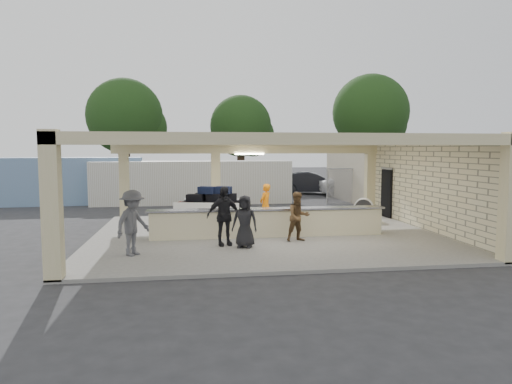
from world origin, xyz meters
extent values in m
plane|color=#28282A|center=(0.00, 0.00, 0.00)|extent=(120.00, 120.00, 0.00)
cube|color=slate|center=(0.00, 0.00, 0.05)|extent=(12.00, 10.00, 0.10)
cube|color=#C5BC84|center=(0.00, 0.00, 3.50)|extent=(12.00, 10.00, 0.02)
cube|color=beige|center=(6.00, 0.00, 1.75)|extent=(0.02, 10.00, 3.50)
cube|color=black|center=(5.94, 3.20, 1.15)|extent=(0.10, 0.95, 2.10)
cube|color=#C5BC84|center=(0.00, 4.75, 3.20)|extent=(12.00, 0.50, 0.60)
cube|color=#C5BC84|center=(0.00, -4.85, 3.35)|extent=(12.00, 0.30, 0.30)
cube|color=#C5BC84|center=(-5.50, 4.75, 1.80)|extent=(0.40, 0.40, 3.50)
cube|color=#C5BC84|center=(-1.50, 4.75, 1.80)|extent=(0.40, 0.40, 3.50)
cube|color=#C5BC84|center=(5.80, 4.80, 1.80)|extent=(0.40, 0.40, 3.50)
cube|color=#C5BC84|center=(-5.80, -4.80, 1.80)|extent=(0.40, 0.40, 3.50)
cube|color=#C5BC84|center=(5.80, -4.80, 1.80)|extent=(0.40, 0.40, 3.50)
cube|color=white|center=(0.00, 4.50, 2.88)|extent=(1.30, 0.12, 0.06)
cube|color=#FFEABF|center=(3.80, 1.50, 3.47)|extent=(0.55, 0.55, 0.04)
cube|color=#FFEABF|center=(3.80, -0.50, 3.47)|extent=(0.55, 0.55, 0.04)
cube|color=#FFEABF|center=(3.80, -2.50, 3.47)|extent=(0.55, 0.55, 0.04)
cube|color=beige|center=(0.00, -0.50, 0.55)|extent=(8.00, 0.50, 0.90)
cube|color=#B7B7BC|center=(0.00, -0.50, 1.05)|extent=(8.20, 0.58, 0.06)
cube|color=white|center=(-1.80, 1.95, 0.73)|extent=(2.95, 2.18, 0.13)
cylinder|color=black|center=(-2.97, 1.64, 0.31)|extent=(0.23, 0.44, 0.42)
cylinder|color=black|center=(-2.68, 2.77, 0.31)|extent=(0.23, 0.44, 0.42)
cylinder|color=black|center=(-0.92, 1.12, 0.31)|extent=(0.23, 0.44, 0.42)
cylinder|color=black|center=(-0.64, 2.25, 0.31)|extent=(0.23, 0.44, 0.42)
cube|color=white|center=(-1.61, 2.71, 0.94)|extent=(2.57, 0.70, 0.32)
cube|color=white|center=(-2.00, 1.18, 0.94)|extent=(2.57, 0.70, 0.32)
cube|color=black|center=(-2.70, 1.85, 0.93)|extent=(0.69, 0.54, 0.27)
cube|color=black|center=(-1.98, 1.66, 0.93)|extent=(0.69, 0.54, 0.27)
cube|color=black|center=(-1.27, 1.48, 0.93)|extent=(0.69, 0.54, 0.27)
cube|color=black|center=(-2.54, 2.46, 0.93)|extent=(0.69, 0.54, 0.27)
cube|color=black|center=(-1.83, 2.28, 0.93)|extent=(0.69, 0.54, 0.27)
cube|color=black|center=(-1.11, 2.10, 0.93)|extent=(0.69, 0.54, 0.27)
cube|color=black|center=(-2.47, 1.90, 1.22)|extent=(0.69, 0.54, 0.27)
cube|color=black|center=(-1.70, 1.92, 1.22)|extent=(0.69, 0.54, 0.27)
cube|color=black|center=(-1.14, 2.00, 1.22)|extent=(0.69, 0.54, 0.27)
cube|color=black|center=(-2.13, 2.36, 1.22)|extent=(0.69, 0.54, 0.27)
cube|color=black|center=(-2.01, 2.00, 1.50)|extent=(0.69, 0.54, 0.27)
cube|color=black|center=(-1.37, 1.94, 1.50)|extent=(0.69, 0.54, 0.27)
cube|color=#590F0C|center=(-2.83, 1.77, 0.93)|extent=(0.69, 0.54, 0.27)
cube|color=black|center=(-0.80, 2.02, 0.93)|extent=(0.69, 0.54, 0.27)
cylinder|color=white|center=(4.70, 2.68, 0.60)|extent=(0.86, 0.61, 0.82)
cylinder|color=black|center=(4.70, 2.68, 0.60)|extent=(0.79, 0.60, 0.73)
cube|color=white|center=(4.42, 2.68, 0.24)|extent=(0.05, 0.46, 0.27)
cube|color=white|center=(4.97, 2.68, 0.24)|extent=(0.05, 0.46, 0.27)
imported|color=orange|center=(0.25, 1.57, 0.93)|extent=(0.64, 0.68, 1.66)
imported|color=brown|center=(0.84, -1.43, 0.91)|extent=(0.83, 0.48, 1.61)
imported|color=black|center=(-1.62, -1.74, 1.03)|extent=(1.15, 0.65, 1.86)
imported|color=#4F5055|center=(-4.26, -2.73, 1.03)|extent=(1.05, 1.22, 1.86)
imported|color=black|center=(-1.00, -2.12, 0.90)|extent=(0.84, 0.56, 1.60)
imported|color=white|center=(8.53, 13.27, 0.75)|extent=(5.52, 3.19, 1.49)
imported|color=white|center=(12.99, 14.12, 0.67)|extent=(4.28, 1.64, 1.34)
imported|color=black|center=(5.65, 14.78, 0.76)|extent=(4.84, 2.76, 1.53)
cube|color=silver|center=(-2.49, 10.53, 1.21)|extent=(11.19, 2.45, 2.41)
cube|color=#6983A8|center=(-10.49, 11.22, 1.31)|extent=(10.22, 3.00, 2.63)
cylinder|color=gray|center=(5.00, 9.00, 1.00)|extent=(0.06, 0.06, 2.00)
cylinder|color=gray|center=(7.00, 9.00, 1.00)|extent=(0.06, 0.06, 2.00)
cylinder|color=gray|center=(9.00, 9.00, 1.00)|extent=(0.06, 0.06, 2.00)
cylinder|color=gray|center=(11.00, 9.00, 1.00)|extent=(0.06, 0.06, 2.00)
cylinder|color=gray|center=(13.00, 9.00, 1.00)|extent=(0.06, 0.06, 2.00)
cylinder|color=gray|center=(15.00, 9.00, 1.00)|extent=(0.06, 0.06, 2.00)
cube|color=gray|center=(11.00, 9.00, 1.00)|extent=(12.00, 0.02, 2.00)
cylinder|color=gray|center=(11.00, 9.00, 2.00)|extent=(12.00, 0.05, 0.05)
cylinder|color=#382619|center=(-8.00, 24.00, 2.25)|extent=(0.70, 0.70, 4.50)
sphere|color=black|center=(-8.00, 24.00, 5.85)|extent=(6.30, 6.30, 6.30)
sphere|color=black|center=(-6.80, 24.60, 4.95)|extent=(4.50, 4.50, 4.50)
cylinder|color=#382619|center=(2.00, 26.00, 2.00)|extent=(0.70, 0.70, 4.00)
sphere|color=black|center=(2.00, 26.00, 5.20)|extent=(5.60, 5.60, 5.60)
sphere|color=black|center=(3.20, 26.60, 4.40)|extent=(4.00, 4.00, 4.00)
cylinder|color=#382619|center=(14.00, 25.00, 2.50)|extent=(0.70, 0.70, 5.00)
sphere|color=black|center=(14.00, 25.00, 6.50)|extent=(7.00, 7.00, 7.00)
sphere|color=black|center=(15.20, 25.60, 5.50)|extent=(5.00, 5.00, 5.00)
cube|color=#BCB095|center=(9.50, 10.00, 1.60)|extent=(6.00, 8.00, 3.20)
camera|label=1|loc=(-2.63, -15.79, 3.10)|focal=32.00mm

